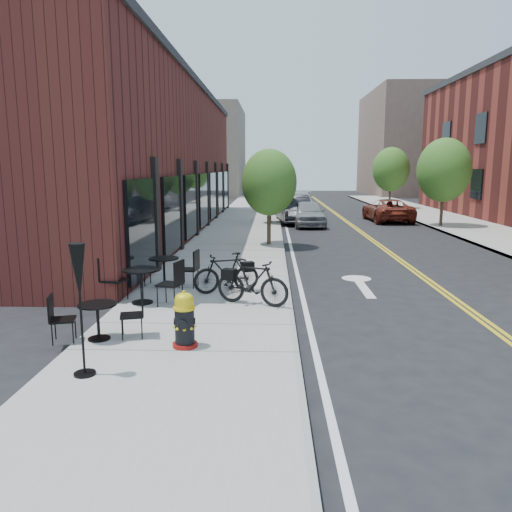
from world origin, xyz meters
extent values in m
plane|color=black|center=(0.00, 0.00, 0.00)|extent=(120.00, 120.00, 0.00)
cube|color=#9E9B93|center=(-2.00, 10.00, 0.06)|extent=(4.00, 70.00, 0.12)
cube|color=#4E1C19|center=(-6.50, 14.00, 3.50)|extent=(5.00, 28.00, 7.00)
cube|color=#726656|center=(-8.00, 48.00, 5.00)|extent=(8.00, 14.00, 10.00)
cube|color=brown|center=(16.00, 50.00, 6.00)|extent=(10.00, 16.00, 12.00)
cylinder|color=#382B1E|center=(-0.60, 9.00, 0.93)|extent=(0.16, 0.16, 1.61)
ellipsoid|color=#325F1E|center=(-0.60, 9.00, 2.61)|extent=(2.20, 2.20, 2.64)
cylinder|color=#382B1E|center=(-0.60, 17.00, 0.96)|extent=(0.16, 0.16, 1.68)
ellipsoid|color=#325F1E|center=(-0.60, 17.00, 2.72)|extent=(2.30, 2.30, 2.76)
cylinder|color=#382B1E|center=(-0.60, 25.00, 0.91)|extent=(0.16, 0.16, 1.57)
ellipsoid|color=#325F1E|center=(-0.60, 25.00, 2.54)|extent=(2.10, 2.10, 2.52)
cylinder|color=#382B1E|center=(-0.60, 33.00, 0.98)|extent=(0.16, 0.16, 1.71)
ellipsoid|color=#325F1E|center=(-0.60, 33.00, 2.79)|extent=(2.40, 2.40, 2.88)
cylinder|color=#382B1E|center=(8.60, 16.00, 1.03)|extent=(0.16, 0.16, 1.82)
ellipsoid|color=#325F1E|center=(8.60, 16.00, 3.06)|extent=(2.80, 2.80, 3.36)
cylinder|color=#382B1E|center=(8.60, 28.00, 1.03)|extent=(0.16, 0.16, 1.82)
ellipsoid|color=#325F1E|center=(8.60, 28.00, 3.06)|extent=(2.80, 2.80, 3.36)
cylinder|color=maroon|center=(-1.97, -2.79, 0.15)|extent=(0.48, 0.48, 0.07)
cylinder|color=black|center=(-1.97, -2.79, 0.48)|extent=(0.38, 0.38, 0.65)
cylinder|color=yellow|center=(-1.97, -2.79, 0.82)|extent=(0.42, 0.42, 0.04)
cylinder|color=yellow|center=(-1.97, -2.79, 0.90)|extent=(0.36, 0.36, 0.15)
ellipsoid|color=yellow|center=(-1.97, -2.79, 0.99)|extent=(0.35, 0.35, 0.19)
cylinder|color=yellow|center=(-1.97, -2.79, 1.09)|extent=(0.06, 0.06, 0.07)
imported|color=black|center=(-1.60, 1.04, 0.62)|extent=(1.73, 1.01, 1.00)
imported|color=black|center=(-0.91, -0.06, 0.65)|extent=(1.81, 1.11, 1.05)
cylinder|color=black|center=(-3.45, -0.02, 0.14)|extent=(0.59, 0.59, 0.03)
cylinder|color=black|center=(-3.45, -0.02, 0.51)|extent=(0.08, 0.08, 0.76)
cylinder|color=black|center=(-3.45, -0.02, 0.90)|extent=(1.02, 1.02, 0.03)
cylinder|color=black|center=(-3.60, -2.47, 0.13)|extent=(0.49, 0.49, 0.03)
cylinder|color=black|center=(-3.60, -2.47, 0.45)|extent=(0.07, 0.07, 0.64)
cylinder|color=black|center=(-3.60, -2.47, 0.77)|extent=(0.84, 0.84, 0.03)
cylinder|color=black|center=(-3.30, 1.70, 0.14)|extent=(0.51, 0.51, 0.03)
cylinder|color=black|center=(-3.30, 1.70, 0.49)|extent=(0.07, 0.07, 0.72)
cylinder|color=black|center=(-3.30, 1.70, 0.85)|extent=(0.89, 0.89, 0.03)
cylinder|color=black|center=(-3.28, -4.04, 0.14)|extent=(0.32, 0.32, 0.04)
cylinder|color=black|center=(-3.28, -4.04, 1.11)|extent=(0.04, 0.04, 1.93)
cone|color=black|center=(-3.28, -4.04, 1.69)|extent=(0.23, 0.23, 0.85)
imported|color=gray|center=(1.49, 16.49, 0.71)|extent=(1.89, 4.26, 1.42)
imported|color=black|center=(0.80, 18.20, 0.81)|extent=(2.26, 5.08, 1.62)
imported|color=#AEAFB3|center=(1.60, 26.69, 0.71)|extent=(2.23, 4.98, 1.42)
imported|color=maroon|center=(6.43, 19.13, 0.68)|extent=(2.45, 4.95, 1.35)
camera|label=1|loc=(-0.47, -11.02, 3.19)|focal=35.00mm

